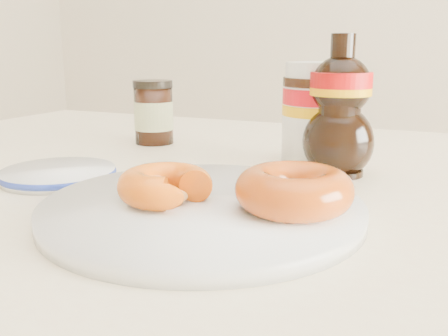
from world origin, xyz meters
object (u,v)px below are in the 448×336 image
at_px(dining_table, 268,245).
at_px(donut_whole, 294,190).
at_px(dark_jar, 154,113).
at_px(donut_bitten, 165,185).
at_px(nutella_jar, 319,111).
at_px(plate, 202,208).
at_px(blue_rim_saucer, 58,174).
at_px(syrup_bottle, 340,106).

xyz_separation_m(dining_table, donut_whole, (0.07, -0.14, 0.12)).
relative_size(dining_table, dark_jar, 13.69).
bearing_deg(donut_bitten, nutella_jar, 53.36).
height_order(plate, nutella_jar, nutella_jar).
bearing_deg(donut_bitten, donut_whole, -8.80).
bearing_deg(nutella_jar, blue_rim_saucer, -142.86).
relative_size(dining_table, syrup_bottle, 8.26).
relative_size(dining_table, nutella_jar, 10.33).
distance_m(donut_bitten, blue_rim_saucer, 0.20).
xyz_separation_m(dining_table, donut_bitten, (-0.05, -0.17, 0.11)).
bearing_deg(plate, nutella_jar, 78.96).
height_order(plate, donut_whole, donut_whole).
bearing_deg(donut_whole, plate, -174.83).
bearing_deg(nutella_jar, plate, -101.04).
distance_m(donut_bitten, donut_whole, 0.12).
distance_m(dining_table, donut_bitten, 0.21).
height_order(donut_whole, dark_jar, dark_jar).
height_order(syrup_bottle, blue_rim_saucer, syrup_bottle).
height_order(syrup_bottle, dark_jar, syrup_bottle).
xyz_separation_m(donut_whole, nutella_jar, (-0.04, 0.24, 0.04)).
xyz_separation_m(plate, donut_whole, (0.09, 0.01, 0.03)).
xyz_separation_m(plate, nutella_jar, (0.05, 0.25, 0.07)).
xyz_separation_m(donut_bitten, donut_whole, (0.12, 0.02, 0.00)).
distance_m(dining_table, dark_jar, 0.32).
bearing_deg(donut_bitten, plate, 6.36).
xyz_separation_m(dining_table, plate, (-0.02, -0.15, 0.09)).
height_order(plate, blue_rim_saucer, plate).
relative_size(donut_whole, dark_jar, 1.01).
distance_m(dining_table, plate, 0.18).
distance_m(plate, nutella_jar, 0.26).
bearing_deg(blue_rim_saucer, donut_bitten, -19.18).
relative_size(donut_bitten, syrup_bottle, 0.52).
xyz_separation_m(nutella_jar, syrup_bottle, (0.03, -0.04, 0.01)).
relative_size(donut_bitten, nutella_jar, 0.65).
distance_m(plate, blue_rim_saucer, 0.22).
distance_m(syrup_bottle, dark_jar, 0.33).
xyz_separation_m(donut_bitten, nutella_jar, (0.08, 0.26, 0.04)).
xyz_separation_m(plate, donut_bitten, (-0.03, -0.02, 0.02)).
height_order(plate, syrup_bottle, syrup_bottle).
height_order(dining_table, dark_jar, dark_jar).
relative_size(plate, donut_bitten, 3.40).
bearing_deg(donut_whole, nutella_jar, 98.65).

